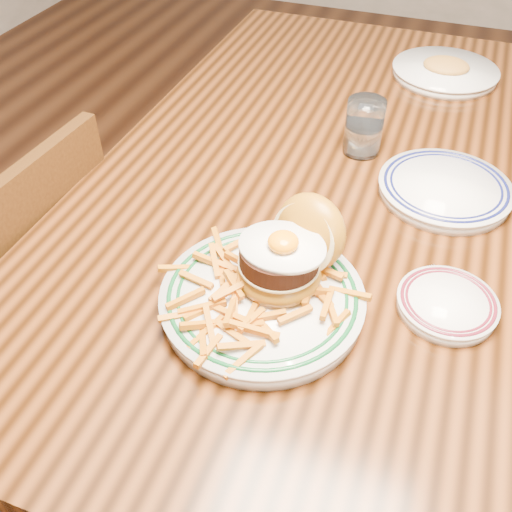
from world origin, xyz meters
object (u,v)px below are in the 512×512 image
(side_plate, at_px, (447,303))
(main_plate, at_px, (270,282))
(table, at_px, (310,199))
(chair_left, at_px, (30,299))

(side_plate, bearing_deg, main_plate, -159.98)
(table, bearing_deg, chair_left, -150.24)
(chair_left, distance_m, side_plate, 0.92)
(table, xyz_separation_m, main_plate, (0.04, -0.39, 0.13))
(chair_left, xyz_separation_m, side_plate, (0.86, 0.01, 0.31))
(main_plate, bearing_deg, side_plate, 37.53)
(table, xyz_separation_m, chair_left, (-0.56, -0.32, -0.20))
(table, relative_size, chair_left, 1.87)
(main_plate, height_order, side_plate, main_plate)
(table, height_order, side_plate, side_plate)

